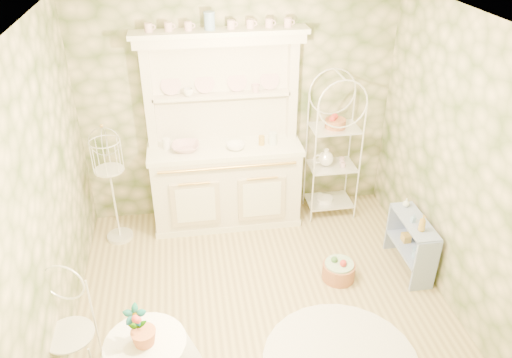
{
  "coord_description": "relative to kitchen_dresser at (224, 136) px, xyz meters",
  "views": [
    {
      "loc": [
        -0.63,
        -3.56,
        3.54
      ],
      "look_at": [
        0.0,
        0.5,
        1.15
      ],
      "focal_mm": 35.0,
      "sensor_mm": 36.0,
      "label": 1
    }
  ],
  "objects": [
    {
      "name": "floor",
      "position": [
        0.2,
        -1.52,
        -1.15
      ],
      "size": [
        3.6,
        3.6,
        0.0
      ],
      "primitive_type": "plane",
      "color": "tan",
      "rests_on": "ground"
    },
    {
      "name": "ceiling",
      "position": [
        0.2,
        -1.52,
        1.56
      ],
      "size": [
        3.6,
        3.6,
        0.0
      ],
      "primitive_type": "plane",
      "color": "white",
      "rests_on": "floor"
    },
    {
      "name": "wall_left",
      "position": [
        -1.6,
        -1.52,
        0.21
      ],
      "size": [
        3.6,
        3.6,
        0.0
      ],
      "primitive_type": "plane",
      "color": "beige",
      "rests_on": "floor"
    },
    {
      "name": "wall_right",
      "position": [
        2.0,
        -1.52,
        0.21
      ],
      "size": [
        3.6,
        3.6,
        0.0
      ],
      "primitive_type": "plane",
      "color": "beige",
      "rests_on": "floor"
    },
    {
      "name": "wall_back",
      "position": [
        0.2,
        0.28,
        0.21
      ],
      "size": [
        3.6,
        3.6,
        0.0
      ],
      "primitive_type": "plane",
      "color": "beige",
      "rests_on": "floor"
    },
    {
      "name": "kitchen_dresser",
      "position": [
        0.0,
        0.0,
        0.0
      ],
      "size": [
        1.87,
        0.61,
        2.29
      ],
      "primitive_type": "cube",
      "color": "white",
      "rests_on": "floor"
    },
    {
      "name": "bakers_rack",
      "position": [
        1.28,
        -0.0,
        -0.19
      ],
      "size": [
        0.6,
        0.43,
        1.92
      ],
      "primitive_type": "cube",
      "rotation": [
        0.0,
        0.0,
        0.01
      ],
      "color": "white",
      "rests_on": "floor"
    },
    {
      "name": "side_shelf",
      "position": [
        1.82,
        -1.2,
        -0.86
      ],
      "size": [
        0.28,
        0.67,
        0.56
      ],
      "primitive_type": "cube",
      "rotation": [
        0.0,
        0.0,
        -0.06
      ],
      "color": "#8698BF",
      "rests_on": "floor"
    },
    {
      "name": "cafe_chair",
      "position": [
        -1.48,
        -2.06,
        -0.67
      ],
      "size": [
        0.53,
        0.53,
        0.95
      ],
      "primitive_type": "cube",
      "rotation": [
        0.0,
        0.0,
        -0.29
      ],
      "color": "white",
      "rests_on": "floor"
    },
    {
      "name": "birdcage_stand",
      "position": [
        -1.28,
        -0.17,
        -0.4
      ],
      "size": [
        0.38,
        0.38,
        1.49
      ],
      "primitive_type": "cube",
      "rotation": [
        0.0,
        0.0,
        0.09
      ],
      "color": "white",
      "rests_on": "floor"
    },
    {
      "name": "floor_basket",
      "position": [
        1.04,
        -1.25,
        -1.04
      ],
      "size": [
        0.35,
        0.35,
        0.22
      ],
      "primitive_type": "cylinder",
      "rotation": [
        0.0,
        0.0,
        0.05
      ],
      "color": "#AF6A44",
      "rests_on": "floor"
    },
    {
      "name": "bowl_floral",
      "position": [
        -0.44,
        -0.02,
        -0.13
      ],
      "size": [
        0.33,
        0.33,
        0.08
      ],
      "primitive_type": "imported",
      "rotation": [
        0.0,
        0.0,
        -0.07
      ],
      "color": "white",
      "rests_on": "kitchen_dresser"
    },
    {
      "name": "bowl_white",
      "position": [
        0.12,
        -0.08,
        -0.13
      ],
      "size": [
        0.26,
        0.26,
        0.07
      ],
      "primitive_type": "imported",
      "rotation": [
        0.0,
        0.0,
        0.25
      ],
      "color": "white",
      "rests_on": "kitchen_dresser"
    },
    {
      "name": "cup_left",
      "position": [
        -0.37,
        0.15,
        0.47
      ],
      "size": [
        0.13,
        0.13,
        0.09
      ],
      "primitive_type": "imported",
      "rotation": [
        0.0,
        0.0,
        -0.18
      ],
      "color": "white",
      "rests_on": "kitchen_dresser"
    },
    {
      "name": "cup_right",
      "position": [
        0.38,
        0.16,
        0.47
      ],
      "size": [
        0.11,
        0.11,
        0.09
      ],
      "primitive_type": "imported",
      "rotation": [
        0.0,
        0.0,
        0.15
      ],
      "color": "white",
      "rests_on": "kitchen_dresser"
    },
    {
      "name": "potted_geranium",
      "position": [
        -0.88,
        -2.44,
        -0.3
      ],
      "size": [
        0.17,
        0.12,
        0.32
      ],
      "primitive_type": "imported",
      "rotation": [
        0.0,
        0.0,
        -0.01
      ],
      "color": "#3F7238",
      "rests_on": "round_table"
    },
    {
      "name": "bottle_amber",
      "position": [
        1.8,
        -1.37,
        -0.46
      ],
      "size": [
        0.09,
        0.09,
        0.18
      ],
      "primitive_type": "imported",
      "rotation": [
        0.0,
        0.0,
        0.25
      ],
      "color": "#AF8B36",
      "rests_on": "side_shelf"
    },
    {
      "name": "bottle_blue",
      "position": [
        1.78,
        -1.22,
        -0.49
      ],
      "size": [
        0.05,
        0.05,
        0.09
      ],
      "primitive_type": "imported",
      "rotation": [
        0.0,
        0.0,
        0.09
      ],
      "color": "#779EC6",
      "rests_on": "side_shelf"
    },
    {
      "name": "bottle_glass",
      "position": [
        1.83,
        -0.93,
        -0.5
      ],
      "size": [
        0.09,
        0.09,
        0.1
      ],
      "primitive_type": "imported",
      "rotation": [
        0.0,
        0.0,
        -0.32
      ],
      "color": "silver",
      "rests_on": "side_shelf"
    }
  ]
}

